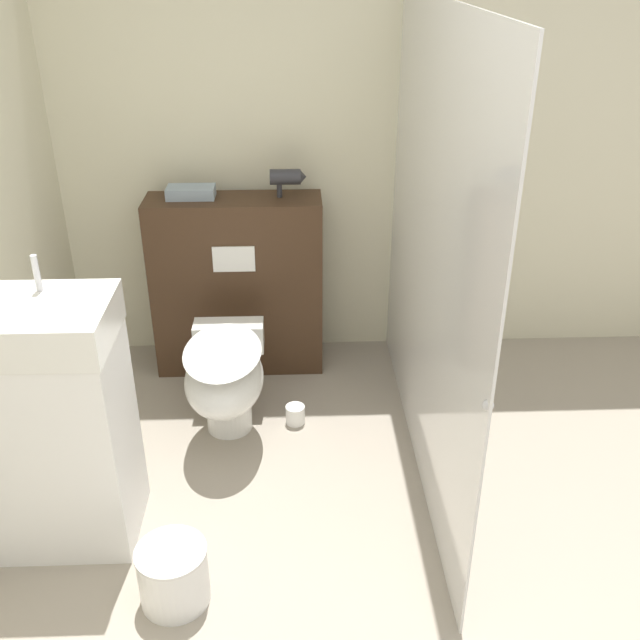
{
  "coord_description": "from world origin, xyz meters",
  "views": [
    {
      "loc": [
        -0.14,
        -1.48,
        2.17
      ],
      "look_at": [
        -0.02,
        1.4,
        0.65
      ],
      "focal_mm": 40.0,
      "sensor_mm": 36.0,
      "label": 1
    }
  ],
  "objects_px": {
    "hair_drier": "(287,178)",
    "toilet": "(226,377)",
    "sink_vanity": "(56,425)",
    "waste_bin": "(173,575)"
  },
  "relations": [
    {
      "from": "hair_drier",
      "to": "waste_bin",
      "type": "xyz_separation_m",
      "value": [
        -0.43,
        -1.72,
        -0.98
      ]
    },
    {
      "from": "toilet",
      "to": "sink_vanity",
      "type": "height_order",
      "value": "sink_vanity"
    },
    {
      "from": "hair_drier",
      "to": "waste_bin",
      "type": "relative_size",
      "value": 0.72
    },
    {
      "from": "toilet",
      "to": "sink_vanity",
      "type": "bearing_deg",
      "value": -133.22
    },
    {
      "from": "sink_vanity",
      "to": "hair_drier",
      "type": "distance_m",
      "value": 1.71
    },
    {
      "from": "hair_drier",
      "to": "toilet",
      "type": "bearing_deg",
      "value": -114.02
    },
    {
      "from": "sink_vanity",
      "to": "waste_bin",
      "type": "bearing_deg",
      "value": -39.55
    },
    {
      "from": "sink_vanity",
      "to": "hair_drier",
      "type": "relative_size",
      "value": 6.28
    },
    {
      "from": "toilet",
      "to": "hair_drier",
      "type": "relative_size",
      "value": 3.63
    },
    {
      "from": "sink_vanity",
      "to": "hair_drier",
      "type": "xyz_separation_m",
      "value": [
        0.9,
        1.33,
        0.58
      ]
    }
  ]
}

